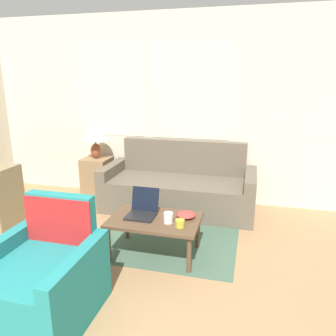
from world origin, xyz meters
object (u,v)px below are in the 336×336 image
object	(u,v)px
cup_navy	(137,204)
cup_white	(168,218)
table_lamp	(95,133)
snack_bowl	(186,215)
couch	(179,189)
armchair	(43,281)
laptop	(143,209)
coffee_table	(155,223)
cup_yellow	(180,223)

from	to	relation	value
cup_navy	cup_white	distance (m)	0.48
table_lamp	snack_bowl	xyz separation A→B (m)	(1.61, -1.27, -0.55)
table_lamp	snack_bowl	bearing A→B (deg)	-38.46
couch	cup_white	distance (m)	1.33
couch	armchair	xyz separation A→B (m)	(-0.52, -2.30, 0.00)
laptop	table_lamp	bearing A→B (deg)	131.38
armchair	laptop	size ratio (longest dim) A/B	2.75
coffee_table	cup_white	bearing A→B (deg)	-20.42
table_lamp	cup_yellow	world-z (taller)	table_lamp
couch	coffee_table	distance (m)	1.26
armchair	table_lamp	size ratio (longest dim) A/B	1.61
coffee_table	cup_navy	world-z (taller)	cup_navy
armchair	laptop	world-z (taller)	armchair
cup_yellow	snack_bowl	size ratio (longest dim) A/B	0.46
laptop	snack_bowl	size ratio (longest dim) A/B	1.65
cup_yellow	laptop	bearing A→B (deg)	157.57
laptop	armchair	bearing A→B (deg)	-110.33
cup_navy	snack_bowl	bearing A→B (deg)	-9.29
coffee_table	snack_bowl	xyz separation A→B (m)	(0.29, 0.10, 0.07)
couch	coffee_table	world-z (taller)	couch
couch	armchair	bearing A→B (deg)	-102.74
laptop	cup_yellow	bearing A→B (deg)	-22.43
laptop	cup_navy	size ratio (longest dim) A/B	3.15
coffee_table	cup_white	distance (m)	0.19
snack_bowl	cup_navy	bearing A→B (deg)	170.71
table_lamp	cup_white	bearing A→B (deg)	-44.42
laptop	snack_bowl	world-z (taller)	laptop
couch	laptop	world-z (taller)	couch
couch	cup_navy	world-z (taller)	couch
coffee_table	snack_bowl	size ratio (longest dim) A/B	4.73
cup_navy	table_lamp	bearing A→B (deg)	131.77
table_lamp	couch	bearing A→B (deg)	-5.62
cup_navy	cup_white	world-z (taller)	cup_white
couch	laptop	bearing A→B (deg)	-95.30
armchair	cup_yellow	world-z (taller)	armchair
couch	cup_navy	distance (m)	1.09
laptop	coffee_table	bearing A→B (deg)	-21.28
snack_bowl	couch	bearing A→B (deg)	106.05
couch	cup_yellow	bearing A→B (deg)	-76.89
cup_white	cup_navy	bearing A→B (deg)	148.38
laptop	cup_white	size ratio (longest dim) A/B	3.06
armchair	cup_yellow	size ratio (longest dim) A/B	9.95
cup_navy	cup_white	size ratio (longest dim) A/B	0.97
table_lamp	cup_yellow	distance (m)	2.25
coffee_table	laptop	distance (m)	0.19
cup_white	table_lamp	bearing A→B (deg)	135.58
armchair	laptop	distance (m)	1.19
coffee_table	cup_yellow	world-z (taller)	cup_yellow
coffee_table	cup_yellow	distance (m)	0.32
cup_yellow	table_lamp	bearing A→B (deg)	136.77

